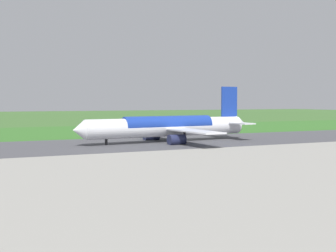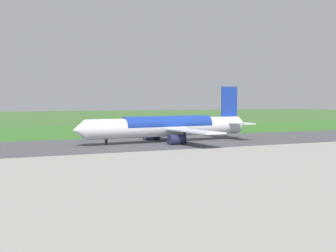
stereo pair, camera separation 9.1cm
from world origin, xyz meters
TOP-DOWN VIEW (x-y plane):
  - ground_plane at (0.00, 0.00)m, footprint 800.00×800.00m
  - runway_asphalt at (0.00, 0.00)m, footprint 600.00×36.59m
  - apron_concrete at (0.00, 60.76)m, footprint 440.00×110.00m
  - grass_verge_foreground at (0.00, -46.18)m, footprint 600.00×80.00m
  - airliner_main at (-7.08, -0.03)m, footprint 54.15×44.35m
  - no_stopping_sign at (-19.02, -47.57)m, footprint 0.60×0.10m
  - traffic_cone_orange at (-15.41, -46.33)m, footprint 0.40×0.40m

SIDE VIEW (x-z plane):
  - ground_plane at x=0.00m, z-range 0.00..0.00m
  - grass_verge_foreground at x=0.00m, z-range 0.00..0.04m
  - apron_concrete at x=0.00m, z-range 0.00..0.05m
  - runway_asphalt at x=0.00m, z-range 0.00..0.06m
  - traffic_cone_orange at x=-15.41m, z-range 0.00..0.55m
  - no_stopping_sign at x=-19.02m, z-range 0.24..2.76m
  - airliner_main at x=-7.08m, z-range -3.59..12.29m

